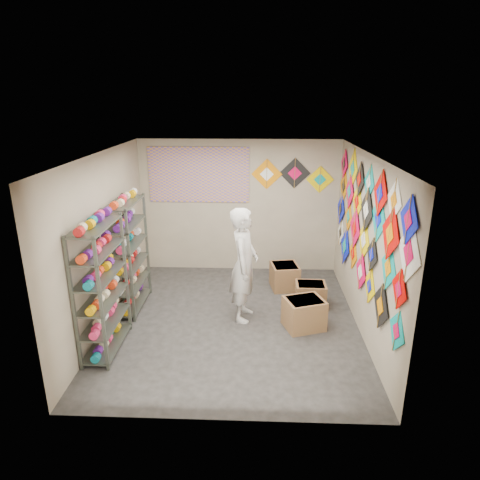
{
  "coord_description": "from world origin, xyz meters",
  "views": [
    {
      "loc": [
        0.36,
        -6.18,
        3.5
      ],
      "look_at": [
        0.1,
        0.3,
        1.3
      ],
      "focal_mm": 32.0,
      "sensor_mm": 36.0,
      "label": 1
    }
  ],
  "objects_px": {
    "shelf_rack_front": "(102,289)",
    "carton_a": "(304,313)",
    "carton_c": "(285,276)",
    "carton_b": "(310,295)",
    "shopkeeper": "(244,265)",
    "shelf_rack_back": "(129,255)"
  },
  "relations": [
    {
      "from": "carton_a",
      "to": "carton_b",
      "type": "xyz_separation_m",
      "value": [
        0.19,
        0.73,
        -0.03
      ]
    },
    {
      "from": "shopkeeper",
      "to": "carton_a",
      "type": "relative_size",
      "value": 3.22
    },
    {
      "from": "carton_a",
      "to": "carton_b",
      "type": "bearing_deg",
      "value": 56.86
    },
    {
      "from": "shelf_rack_front",
      "to": "carton_a",
      "type": "bearing_deg",
      "value": 13.61
    },
    {
      "from": "shopkeeper",
      "to": "carton_c",
      "type": "xyz_separation_m",
      "value": [
        0.74,
        1.18,
        -0.7
      ]
    },
    {
      "from": "carton_a",
      "to": "carton_c",
      "type": "relative_size",
      "value": 1.08
    },
    {
      "from": "shelf_rack_front",
      "to": "carton_a",
      "type": "distance_m",
      "value": 3.07
    },
    {
      "from": "shelf_rack_back",
      "to": "shelf_rack_front",
      "type": "bearing_deg",
      "value": -90.0
    },
    {
      "from": "carton_a",
      "to": "carton_b",
      "type": "height_order",
      "value": "carton_a"
    },
    {
      "from": "carton_a",
      "to": "shopkeeper",
      "type": "bearing_deg",
      "value": 144.45
    },
    {
      "from": "shelf_rack_back",
      "to": "carton_c",
      "type": "relative_size",
      "value": 3.52
    },
    {
      "from": "carton_c",
      "to": "shelf_rack_back",
      "type": "bearing_deg",
      "value": -171.58
    },
    {
      "from": "carton_c",
      "to": "shelf_rack_front",
      "type": "bearing_deg",
      "value": -150.57
    },
    {
      "from": "shelf_rack_back",
      "to": "carton_a",
      "type": "distance_m",
      "value": 3.05
    },
    {
      "from": "shelf_rack_front",
      "to": "carton_c",
      "type": "distance_m",
      "value": 3.52
    },
    {
      "from": "shelf_rack_front",
      "to": "shelf_rack_back",
      "type": "distance_m",
      "value": 1.3
    },
    {
      "from": "carton_b",
      "to": "shopkeeper",
      "type": "bearing_deg",
      "value": -157.49
    },
    {
      "from": "carton_a",
      "to": "carton_c",
      "type": "bearing_deg",
      "value": 79.63
    },
    {
      "from": "shelf_rack_back",
      "to": "carton_b",
      "type": "relative_size",
      "value": 3.68
    },
    {
      "from": "shelf_rack_back",
      "to": "shopkeeper",
      "type": "height_order",
      "value": "shelf_rack_back"
    },
    {
      "from": "shelf_rack_front",
      "to": "carton_b",
      "type": "bearing_deg",
      "value": 24.94
    },
    {
      "from": "shelf_rack_back",
      "to": "shopkeeper",
      "type": "distance_m",
      "value": 1.97
    }
  ]
}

